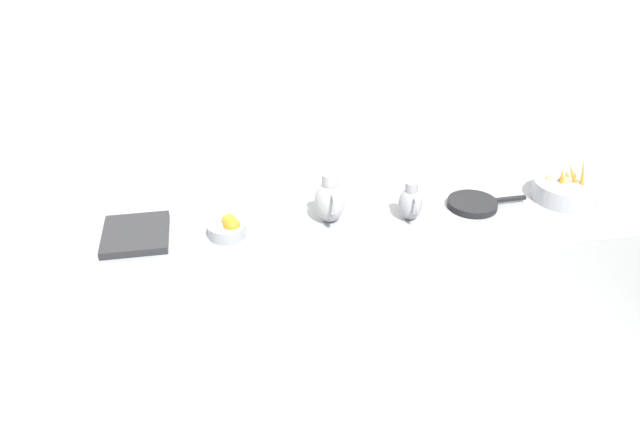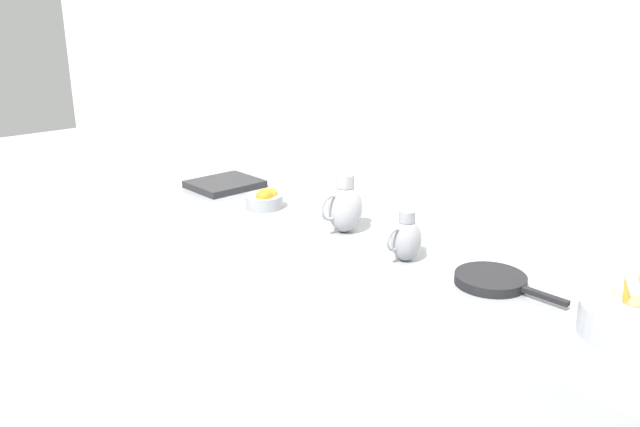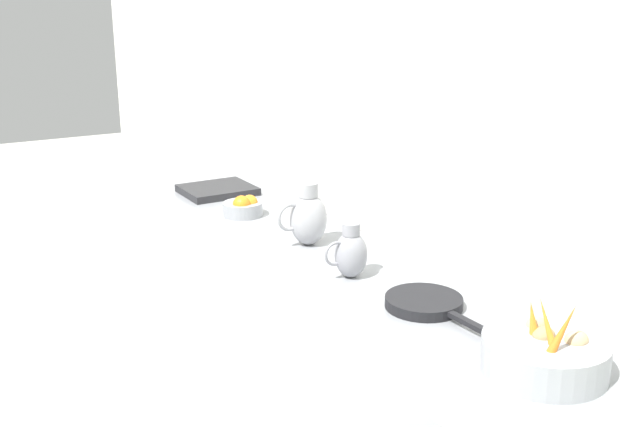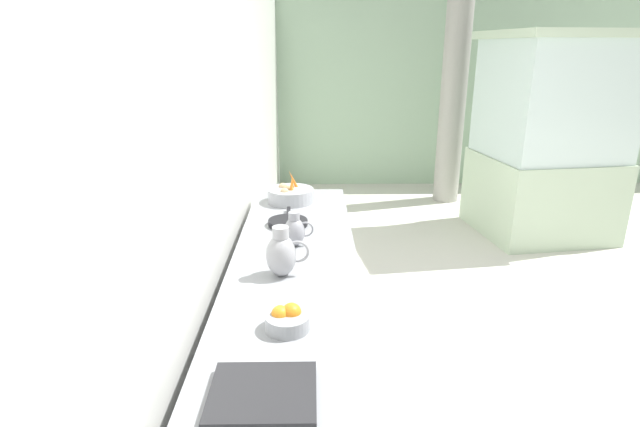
# 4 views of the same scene
# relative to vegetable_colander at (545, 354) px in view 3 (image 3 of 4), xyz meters

# --- Properties ---
(tile_wall_left) EXTENTS (0.10, 8.70, 3.00)m
(tile_wall_left) POSITION_rel_vegetable_colander_xyz_m (-0.38, -0.60, 0.57)
(tile_wall_left) COLOR silver
(tile_wall_left) RESTS_ON ground_plane
(prep_counter) EXTENTS (0.67, 2.86, 0.88)m
(prep_counter) POSITION_rel_vegetable_colander_xyz_m (0.06, -1.10, -0.49)
(prep_counter) COLOR gray
(prep_counter) RESTS_ON ground_plane
(vegetable_colander) EXTENTS (0.33, 0.33, 0.22)m
(vegetable_colander) POSITION_rel_vegetable_colander_xyz_m (0.00, 0.00, 0.00)
(vegetable_colander) COLOR #9EA0A5
(vegetable_colander) RESTS_ON prep_counter
(orange_bowl) EXTENTS (0.18, 0.18, 0.10)m
(orange_bowl) POSITION_rel_vegetable_colander_xyz_m (0.06, -1.73, -0.01)
(orange_bowl) COLOR gray
(orange_bowl) RESTS_ON prep_counter
(metal_pitcher_tall) EXTENTS (0.21, 0.15, 0.25)m
(metal_pitcher_tall) POSITION_rel_vegetable_colander_xyz_m (0.01, -1.24, 0.06)
(metal_pitcher_tall) COLOR #939399
(metal_pitcher_tall) RESTS_ON prep_counter
(metal_pitcher_short) EXTENTS (0.17, 0.12, 0.20)m
(metal_pitcher_short) POSITION_rel_vegetable_colander_xyz_m (0.06, -0.85, 0.04)
(metal_pitcher_short) COLOR gray
(metal_pitcher_short) RESTS_ON prep_counter
(counter_sink_basin) EXTENTS (0.34, 0.30, 0.04)m
(counter_sink_basin) POSITION_rel_vegetable_colander_xyz_m (0.00, -2.15, -0.03)
(counter_sink_basin) COLOR #232326
(counter_sink_basin) RESTS_ON prep_counter
(skillet_on_counter) EXTENTS (0.25, 0.41, 0.03)m
(skillet_on_counter) POSITION_rel_vegetable_colander_xyz_m (0.00, -0.50, -0.03)
(skillet_on_counter) COLOR black
(skillet_on_counter) RESTS_ON prep_counter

